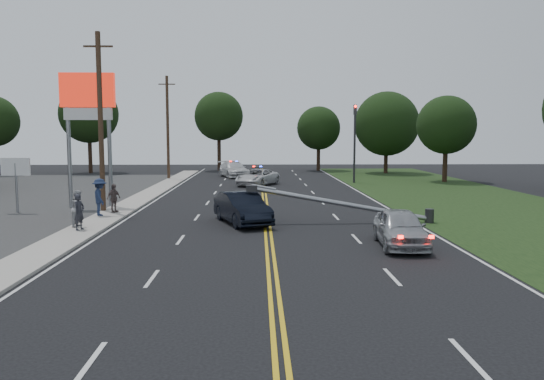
{
  "coord_description": "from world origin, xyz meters",
  "views": [
    {
      "loc": [
        -0.44,
        -17.91,
        4.39
      ],
      "look_at": [
        0.23,
        7.73,
        1.7
      ],
      "focal_mm": 35.0,
      "sensor_mm": 36.0,
      "label": 1
    }
  ],
  "objects_px": {
    "utility_pole_far": "(168,127)",
    "crashed_sedan": "(242,208)",
    "fallen_streetlight": "(352,205)",
    "emergency_a": "(257,177)",
    "bystander_c": "(100,197)",
    "waiting_sedan": "(400,228)",
    "bystander_b": "(79,208)",
    "pylon_sign": "(88,107)",
    "utility_pole_mid": "(101,122)",
    "bystander_d": "(114,198)",
    "small_sign": "(16,171)",
    "emergency_b": "(234,169)",
    "traffic_signal": "(355,137)",
    "bystander_a": "(79,212)"
  },
  "relations": [
    {
      "from": "pylon_sign",
      "to": "utility_pole_mid",
      "type": "xyz_separation_m",
      "value": [
        1.3,
        -2.0,
        -0.91
      ]
    },
    {
      "from": "bystander_b",
      "to": "bystander_c",
      "type": "bearing_deg",
      "value": 5.45
    },
    {
      "from": "crashed_sedan",
      "to": "bystander_d",
      "type": "xyz_separation_m",
      "value": [
        -7.16,
        3.23,
        0.13
      ]
    },
    {
      "from": "emergency_a",
      "to": "bystander_c",
      "type": "bearing_deg",
      "value": -89.56
    },
    {
      "from": "traffic_signal",
      "to": "utility_pole_far",
      "type": "bearing_deg",
      "value": 167.11
    },
    {
      "from": "utility_pole_mid",
      "to": "waiting_sedan",
      "type": "distance_m",
      "value": 17.74
    },
    {
      "from": "emergency_b",
      "to": "bystander_b",
      "type": "distance_m",
      "value": 30.65
    },
    {
      "from": "small_sign",
      "to": "bystander_d",
      "type": "relative_size",
      "value": 1.97
    },
    {
      "from": "emergency_a",
      "to": "bystander_a",
      "type": "height_order",
      "value": "bystander_a"
    },
    {
      "from": "pylon_sign",
      "to": "utility_pole_far",
      "type": "distance_m",
      "value": 20.06
    },
    {
      "from": "emergency_a",
      "to": "bystander_c",
      "type": "distance_m",
      "value": 19.57
    },
    {
      "from": "pylon_sign",
      "to": "fallen_streetlight",
      "type": "relative_size",
      "value": 0.85
    },
    {
      "from": "pylon_sign",
      "to": "utility_pole_far",
      "type": "relative_size",
      "value": 0.8
    },
    {
      "from": "crashed_sedan",
      "to": "bystander_c",
      "type": "bearing_deg",
      "value": 144.55
    },
    {
      "from": "utility_pole_mid",
      "to": "crashed_sedan",
      "type": "bearing_deg",
      "value": -26.73
    },
    {
      "from": "utility_pole_mid",
      "to": "waiting_sedan",
      "type": "bearing_deg",
      "value": -33.42
    },
    {
      "from": "pylon_sign",
      "to": "bystander_c",
      "type": "distance_m",
      "value": 6.51
    },
    {
      "from": "emergency_a",
      "to": "bystander_d",
      "type": "relative_size",
      "value": 3.21
    },
    {
      "from": "emergency_b",
      "to": "bystander_c",
      "type": "distance_m",
      "value": 27.39
    },
    {
      "from": "fallen_streetlight",
      "to": "emergency_b",
      "type": "bearing_deg",
      "value": 103.96
    },
    {
      "from": "small_sign",
      "to": "utility_pole_far",
      "type": "bearing_deg",
      "value": 77.69
    },
    {
      "from": "bystander_a",
      "to": "bystander_d",
      "type": "xyz_separation_m",
      "value": [
        0.09,
        5.39,
        -0.03
      ]
    },
    {
      "from": "utility_pole_far",
      "to": "waiting_sedan",
      "type": "xyz_separation_m",
      "value": [
        14.35,
        -31.47,
        -4.35
      ]
    },
    {
      "from": "pylon_sign",
      "to": "emergency_b",
      "type": "distance_m",
      "value": 24.58
    },
    {
      "from": "traffic_signal",
      "to": "utility_pole_far",
      "type": "relative_size",
      "value": 0.7
    },
    {
      "from": "emergency_b",
      "to": "bystander_d",
      "type": "bearing_deg",
      "value": -119.49
    },
    {
      "from": "bystander_c",
      "to": "fallen_streetlight",
      "type": "bearing_deg",
      "value": -124.16
    },
    {
      "from": "fallen_streetlight",
      "to": "bystander_d",
      "type": "height_order",
      "value": "fallen_streetlight"
    },
    {
      "from": "bystander_b",
      "to": "bystander_a",
      "type": "bearing_deg",
      "value": -154.7
    },
    {
      "from": "utility_pole_far",
      "to": "waiting_sedan",
      "type": "bearing_deg",
      "value": -65.49
    },
    {
      "from": "utility_pole_far",
      "to": "bystander_c",
      "type": "xyz_separation_m",
      "value": [
        0.4,
        -23.95,
        -3.98
      ]
    },
    {
      "from": "small_sign",
      "to": "emergency_a",
      "type": "distance_m",
      "value": 20.82
    },
    {
      "from": "utility_pole_far",
      "to": "crashed_sedan",
      "type": "xyz_separation_m",
      "value": [
        7.97,
        -26.01,
        -4.31
      ]
    },
    {
      "from": "pylon_sign",
      "to": "emergency_b",
      "type": "relative_size",
      "value": 1.45
    },
    {
      "from": "bystander_b",
      "to": "fallen_streetlight",
      "type": "bearing_deg",
      "value": -78.92
    },
    {
      "from": "emergency_b",
      "to": "small_sign",
      "type": "bearing_deg",
      "value": -131.5
    },
    {
      "from": "bystander_b",
      "to": "bystander_c",
      "type": "relative_size",
      "value": 0.86
    },
    {
      "from": "fallen_streetlight",
      "to": "utility_pole_mid",
      "type": "distance_m",
      "value": 14.58
    },
    {
      "from": "small_sign",
      "to": "emergency_b",
      "type": "distance_m",
      "value": 27.2
    },
    {
      "from": "bystander_d",
      "to": "utility_pole_far",
      "type": "bearing_deg",
      "value": 34.03
    },
    {
      "from": "bystander_b",
      "to": "emergency_b",
      "type": "bearing_deg",
      "value": -5.48
    },
    {
      "from": "utility_pole_mid",
      "to": "bystander_d",
      "type": "bearing_deg",
      "value": -44.05
    },
    {
      "from": "waiting_sedan",
      "to": "bystander_a",
      "type": "height_order",
      "value": "bystander_a"
    },
    {
      "from": "waiting_sedan",
      "to": "emergency_b",
      "type": "height_order",
      "value": "emergency_b"
    },
    {
      "from": "pylon_sign",
      "to": "traffic_signal",
      "type": "height_order",
      "value": "pylon_sign"
    },
    {
      "from": "fallen_streetlight",
      "to": "bystander_b",
      "type": "relative_size",
      "value": 5.48
    },
    {
      "from": "waiting_sedan",
      "to": "bystander_a",
      "type": "xyz_separation_m",
      "value": [
        -13.63,
        3.3,
        0.19
      ]
    },
    {
      "from": "traffic_signal",
      "to": "bystander_b",
      "type": "distance_m",
      "value": 29.06
    },
    {
      "from": "crashed_sedan",
      "to": "waiting_sedan",
      "type": "xyz_separation_m",
      "value": [
        6.38,
        -5.46,
        -0.04
      ]
    },
    {
      "from": "fallen_streetlight",
      "to": "utility_pole_far",
      "type": "height_order",
      "value": "utility_pole_far"
    }
  ]
}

